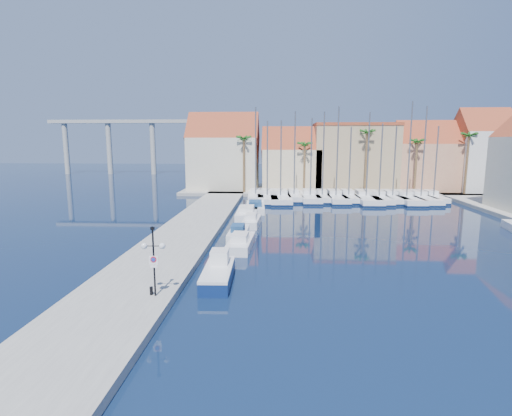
{
  "coord_description": "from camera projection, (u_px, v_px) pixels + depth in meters",
  "views": [
    {
      "loc": [
        -0.14,
        -24.26,
        9.11
      ],
      "look_at": [
        -2.21,
        11.5,
        3.0
      ],
      "focal_mm": 28.0,
      "sensor_mm": 36.0,
      "label": 1
    }
  ],
  "objects": [
    {
      "name": "fishing_boat",
      "position": [
        218.0,
        272.0,
        25.93
      ],
      "size": [
        1.94,
        5.38,
        1.87
      ],
      "rotation": [
        0.0,
        0.0,
        0.03
      ],
      "color": "navy",
      "rests_on": "ground"
    },
    {
      "name": "sailboat_8",
      "position": [
        365.0,
        198.0,
        59.75
      ],
      "size": [
        3.2,
        11.97,
        13.06
      ],
      "rotation": [
        0.0,
        0.0,
        0.0
      ],
      "color": "white",
      "rests_on": "ground"
    },
    {
      "name": "palm_2",
      "position": [
        367.0,
        134.0,
        64.24
      ],
      "size": [
        2.6,
        2.6,
        11.15
      ],
      "color": "brown",
      "rests_on": "shore_north"
    },
    {
      "name": "shore_north",
      "position": [
        335.0,
        190.0,
        72.02
      ],
      "size": [
        54.0,
        16.0,
        0.5
      ],
      "primitive_type": "cube",
      "color": "gray",
      "rests_on": "ground"
    },
    {
      "name": "motorboat_west_1",
      "position": [
        238.0,
        233.0,
        37.43
      ],
      "size": [
        1.71,
        5.18,
        1.4
      ],
      "rotation": [
        0.0,
        0.0,
        -0.01
      ],
      "color": "white",
      "rests_on": "ground"
    },
    {
      "name": "sailboat_6",
      "position": [
        335.0,
        197.0,
        60.35
      ],
      "size": [
        3.28,
        10.55,
        13.94
      ],
      "rotation": [
        0.0,
        0.0,
        0.05
      ],
      "color": "white",
      "rests_on": "ground"
    },
    {
      "name": "building_0",
      "position": [
        224.0,
        155.0,
        71.12
      ],
      "size": [
        12.3,
        9.0,
        13.5
      ],
      "color": "beige",
      "rests_on": "shore_north"
    },
    {
      "name": "sailboat_3",
      "position": [
        294.0,
        196.0,
        61.32
      ],
      "size": [
        2.8,
        8.41,
        13.3
      ],
      "rotation": [
        0.0,
        0.0,
        0.07
      ],
      "color": "white",
      "rests_on": "ground"
    },
    {
      "name": "building_4",
      "position": [
        481.0,
        153.0,
        67.55
      ],
      "size": [
        8.3,
        8.0,
        14.0
      ],
      "color": "silver",
      "rests_on": "shore_north"
    },
    {
      "name": "sailboat_4",
      "position": [
        310.0,
        197.0,
        60.74
      ],
      "size": [
        2.98,
        10.65,
        12.29
      ],
      "rotation": [
        0.0,
        0.0,
        0.02
      ],
      "color": "white",
      "rests_on": "ground"
    },
    {
      "name": "motorboat_west_3",
      "position": [
        247.0,
        213.0,
        47.95
      ],
      "size": [
        2.52,
        7.52,
        1.4
      ],
      "rotation": [
        0.0,
        0.0,
        0.02
      ],
      "color": "white",
      "rests_on": "ground"
    },
    {
      "name": "building_3",
      "position": [
        424.0,
        159.0,
        69.23
      ],
      "size": [
        10.3,
        8.0,
        12.0
      ],
      "color": "tan",
      "rests_on": "shore_north"
    },
    {
      "name": "sailboat_13",
      "position": [
        432.0,
        198.0,
        59.9
      ],
      "size": [
        2.27,
        8.21,
        11.14
      ],
      "rotation": [
        0.0,
        0.0,
        0.01
      ],
      "color": "white",
      "rests_on": "ground"
    },
    {
      "name": "motorboat_west_2",
      "position": [
        252.0,
        221.0,
        42.97
      ],
      "size": [
        1.85,
        5.1,
        1.4
      ],
      "rotation": [
        0.0,
        0.0,
        -0.05
      ],
      "color": "white",
      "rests_on": "ground"
    },
    {
      "name": "palm_0",
      "position": [
        244.0,
        140.0,
        65.54
      ],
      "size": [
        2.6,
        2.6,
        10.15
      ],
      "color": "brown",
      "rests_on": "shore_north"
    },
    {
      "name": "motorboat_west_0",
      "position": [
        241.0,
        242.0,
        34.01
      ],
      "size": [
        2.11,
        5.86,
        1.4
      ],
      "rotation": [
        0.0,
        0.0,
        -0.05
      ],
      "color": "white",
      "rests_on": "ground"
    },
    {
      "name": "sailboat_0",
      "position": [
        256.0,
        196.0,
        61.51
      ],
      "size": [
        2.86,
        8.99,
        13.93
      ],
      "rotation": [
        0.0,
        0.0,
        0.06
      ],
      "color": "white",
      "rests_on": "ground"
    },
    {
      "name": "viaduct",
      "position": [
        134.0,
        136.0,
        106.6
      ],
      "size": [
        48.0,
        2.2,
        14.45
      ],
      "color": "#9E9E99",
      "rests_on": "ground"
    },
    {
      "name": "palm_1",
      "position": [
        305.0,
        146.0,
        65.13
      ],
      "size": [
        2.6,
        2.6,
        9.15
      ],
      "color": "brown",
      "rests_on": "shore_north"
    },
    {
      "name": "sailboat_9",
      "position": [
        378.0,
        198.0,
        59.55
      ],
      "size": [
        3.0,
        10.27,
        11.47
      ],
      "rotation": [
        0.0,
        0.0,
        -0.03
      ],
      "color": "white",
      "rests_on": "ground"
    },
    {
      "name": "sailboat_11",
      "position": [
        405.0,
        198.0,
        59.3
      ],
      "size": [
        3.01,
        11.16,
        14.57
      ],
      "rotation": [
        0.0,
        0.0,
        0.01
      ],
      "color": "white",
      "rests_on": "ground"
    },
    {
      "name": "palm_3",
      "position": [
        417.0,
        143.0,
        64.02
      ],
      "size": [
        2.6,
        2.6,
        9.65
      ],
      "color": "brown",
      "rests_on": "shore_north"
    },
    {
      "name": "sailboat_12",
      "position": [
        419.0,
        198.0,
        59.59
      ],
      "size": [
        3.48,
        11.1,
        13.9
      ],
      "rotation": [
        0.0,
        0.0,
        0.05
      ],
      "color": "white",
      "rests_on": "ground"
    },
    {
      "name": "ground",
      "position": [
        280.0,
        285.0,
        25.39
      ],
      "size": [
        260.0,
        260.0,
        0.0
      ],
      "primitive_type": "plane",
      "color": "black",
      "rests_on": "ground"
    },
    {
      "name": "sailboat_5",
      "position": [
        322.0,
        197.0,
        60.64
      ],
      "size": [
        2.28,
        8.32,
        13.2
      ],
      "rotation": [
        0.0,
        0.0,
        -0.01
      ],
      "color": "white",
      "rests_on": "ground"
    },
    {
      "name": "quay_west",
      "position": [
        188.0,
        231.0,
        39.15
      ],
      "size": [
        6.0,
        77.0,
        0.5
      ],
      "primitive_type": "cube",
      "color": "gray",
      "rests_on": "ground"
    },
    {
      "name": "building_1",
      "position": [
        291.0,
        162.0,
        70.64
      ],
      "size": [
        10.3,
        8.0,
        11.0
      ],
      "color": "beige",
      "rests_on": "shore_north"
    },
    {
      "name": "sailboat_1",
      "position": [
        267.0,
        197.0,
        60.61
      ],
      "size": [
        3.67,
        11.45,
        11.86
      ],
      "rotation": [
        0.0,
        0.0,
        0.06
      ],
      "color": "white",
      "rests_on": "ground"
    },
    {
      "name": "sailboat_10",
      "position": [
        391.0,
        198.0,
        60.07
      ],
      "size": [
        3.13,
        9.86,
        11.12
      ],
      "rotation": [
        0.0,
        0.0,
        0.06
      ],
      "color": "white",
      "rests_on": "ground"
    },
    {
      "name": "sailboat_2",
      "position": [
        280.0,
        197.0,
        60.28
      ],
      "size": [
        3.52,
        11.66,
        11.93
      ],
      "rotation": [
        0.0,
        0.0,
        0.04
      ],
      "color": "white",
      "rests_on": "ground"
    },
    {
      "name": "building_2",
      "position": [
        353.0,
        156.0,
        70.84
      ],
      "size": [
        14.2,
        10.2,
        11.5
      ],
      "color": "tan",
      "rests_on": "shore_north"
    },
    {
      "name": "bollard",
      "position": [
        151.0,
        291.0,
        22.45
      ],
      "size": [
        0.19,
        0.19,
        0.46
      ],
      "primitive_type": "cylinder",
      "color": "black",
      "rests_on": "quay_west"
    },
    {
      "name": "motorboat_west_4",
      "position": [
        255.0,
        207.0,
        52.03
      ],
      "size": [
        2.73,
        7.37,
        1.4
      ],
      "rotation": [
        0.0,
        0.0,
        0.06
      ],
      "color": "white",
      "rests_on": "ground"
    },
    {
      "name": "sailboat_7",
      "position": [
        348.0,
        197.0,
        60.58
      ],
      "size": [
        2.47,
        9.21,
        11.06
      ],
      "rotation": [
        0.0,
        0.0,
        0.0
      ],
      "color": "white",
      "rests_on": "ground"
    },
    {
      "name": "lamp_post",
      "position": [
        153.0,
        251.0,
        21.9
      ],
      "size": [
        1.35,
        0.41,
        3.97
      ],
      "rotation": [
        0.0,
        0.0,
        0.06
      ],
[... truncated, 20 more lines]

